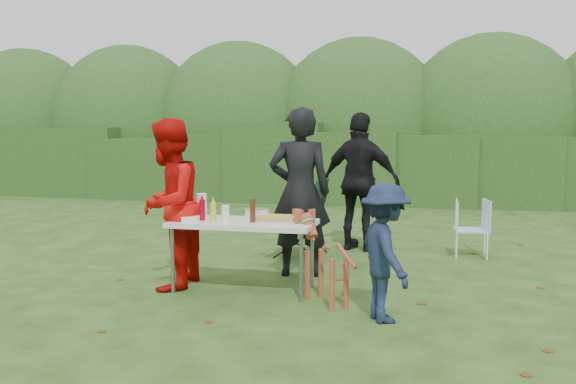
% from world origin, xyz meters
% --- Properties ---
extents(ground, '(80.00, 80.00, 0.00)m').
position_xyz_m(ground, '(0.00, 0.00, 0.00)').
color(ground, '#1E4211').
extents(hedge_row, '(22.00, 1.40, 1.70)m').
position_xyz_m(hedge_row, '(0.00, 8.00, 0.85)').
color(hedge_row, '#23471C').
rests_on(hedge_row, ground).
extents(shrub_backdrop, '(20.00, 2.60, 3.20)m').
position_xyz_m(shrub_backdrop, '(0.00, 9.60, 1.60)').
color(shrub_backdrop, '#3D6628').
rests_on(shrub_backdrop, ground).
extents(folding_table, '(1.50, 0.70, 0.74)m').
position_xyz_m(folding_table, '(-0.06, 0.09, 0.69)').
color(folding_table, silver).
rests_on(folding_table, ground).
extents(person_cook, '(0.79, 0.60, 1.95)m').
position_xyz_m(person_cook, '(0.37, 0.88, 0.97)').
color(person_cook, black).
rests_on(person_cook, ground).
extents(person_red_jacket, '(0.72, 0.90, 1.81)m').
position_xyz_m(person_red_jacket, '(-0.87, 0.02, 0.91)').
color(person_red_jacket, red).
rests_on(person_red_jacket, ground).
extents(person_black_puffy, '(1.21, 0.75, 1.93)m').
position_xyz_m(person_black_puffy, '(0.88, 2.52, 0.96)').
color(person_black_puffy, black).
rests_on(person_black_puffy, ground).
extents(child, '(0.76, 0.92, 1.23)m').
position_xyz_m(child, '(1.46, -0.60, 0.62)').
color(child, '#15213D').
rests_on(child, ground).
extents(dog, '(0.87, 0.91, 0.86)m').
position_xyz_m(dog, '(0.87, -0.20, 0.43)').
color(dog, '#9C472C').
rests_on(dog, ground).
extents(camping_chair, '(0.69, 0.69, 1.05)m').
position_xyz_m(camping_chair, '(0.16, 1.94, 0.52)').
color(camping_chair, '#143321').
rests_on(camping_chair, ground).
extents(lawn_chair, '(0.52, 0.52, 0.77)m').
position_xyz_m(lawn_chair, '(2.38, 2.44, 0.38)').
color(lawn_chair, '#5C8BDD').
rests_on(lawn_chair, ground).
extents(food_tray, '(0.45, 0.30, 0.02)m').
position_xyz_m(food_tray, '(0.29, 0.18, 0.75)').
color(food_tray, '#B7B7BA').
rests_on(food_tray, folding_table).
extents(focaccia_bread, '(0.40, 0.26, 0.04)m').
position_xyz_m(focaccia_bread, '(0.29, 0.18, 0.78)').
color(focaccia_bread, gold).
rests_on(focaccia_bread, food_tray).
extents(mustard_bottle, '(0.06, 0.06, 0.20)m').
position_xyz_m(mustard_bottle, '(-0.36, -0.01, 0.84)').
color(mustard_bottle, '#C9D223').
rests_on(mustard_bottle, folding_table).
extents(ketchup_bottle, '(0.06, 0.06, 0.22)m').
position_xyz_m(ketchup_bottle, '(-0.49, 0.03, 0.85)').
color(ketchup_bottle, '#980118').
rests_on(ketchup_bottle, folding_table).
extents(beer_bottle, '(0.06, 0.06, 0.24)m').
position_xyz_m(beer_bottle, '(0.06, 0.03, 0.86)').
color(beer_bottle, '#47230F').
rests_on(beer_bottle, folding_table).
extents(paper_towel_roll, '(0.12, 0.12, 0.26)m').
position_xyz_m(paper_towel_roll, '(-0.59, 0.23, 0.87)').
color(paper_towel_roll, white).
rests_on(paper_towel_roll, folding_table).
extents(cup_stack, '(0.08, 0.08, 0.18)m').
position_xyz_m(cup_stack, '(-0.20, -0.07, 0.83)').
color(cup_stack, white).
rests_on(cup_stack, folding_table).
extents(pasta_bowl, '(0.26, 0.26, 0.10)m').
position_xyz_m(pasta_bowl, '(0.03, 0.29, 0.79)').
color(pasta_bowl, silver).
rests_on(pasta_bowl, folding_table).
extents(plate_stack, '(0.24, 0.24, 0.05)m').
position_xyz_m(plate_stack, '(-0.63, -0.01, 0.77)').
color(plate_stack, white).
rests_on(plate_stack, folding_table).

